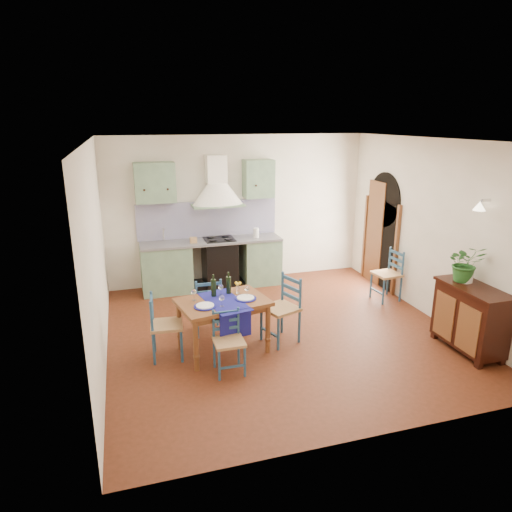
# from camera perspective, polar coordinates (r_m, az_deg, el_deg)

# --- Properties ---
(floor) EXTENTS (5.00, 5.00, 0.00)m
(floor) POSITION_cam_1_polar(r_m,az_deg,el_deg) (6.96, 3.11, -9.42)
(floor) COLOR #401D0D
(floor) RESTS_ON ground
(back_wall) EXTENTS (5.00, 0.96, 2.80)m
(back_wall) POSITION_cam_1_polar(r_m,az_deg,el_deg) (8.57, -4.89, 3.07)
(back_wall) COLOR silver
(back_wall) RESTS_ON ground
(right_wall) EXTENTS (0.26, 5.00, 2.80)m
(right_wall) POSITION_cam_1_polar(r_m,az_deg,el_deg) (7.89, 19.92, 3.07)
(right_wall) COLOR silver
(right_wall) RESTS_ON ground
(left_wall) EXTENTS (0.04, 5.00, 2.80)m
(left_wall) POSITION_cam_1_polar(r_m,az_deg,el_deg) (6.12, -19.32, -0.04)
(left_wall) COLOR silver
(left_wall) RESTS_ON ground
(ceiling) EXTENTS (5.00, 5.00, 0.01)m
(ceiling) POSITION_cam_1_polar(r_m,az_deg,el_deg) (6.26, 3.52, 14.32)
(ceiling) COLOR white
(ceiling) RESTS_ON back_wall
(dining_table) EXTENTS (1.29, 1.01, 1.06)m
(dining_table) POSITION_cam_1_polar(r_m,az_deg,el_deg) (6.16, -4.10, -6.31)
(dining_table) COLOR brown
(dining_table) RESTS_ON ground
(chair_near) EXTENTS (0.38, 0.38, 0.80)m
(chair_near) POSITION_cam_1_polar(r_m,az_deg,el_deg) (5.79, -3.46, -10.59)
(chair_near) COLOR navy
(chair_near) RESTS_ON ground
(chair_far) EXTENTS (0.43, 0.43, 0.88)m
(chair_far) POSITION_cam_1_polar(r_m,az_deg,el_deg) (6.77, -6.07, -6.04)
(chair_far) COLOR navy
(chair_far) RESTS_ON ground
(chair_left) EXTENTS (0.45, 0.45, 0.89)m
(chair_left) POSITION_cam_1_polar(r_m,az_deg,el_deg) (6.19, -11.41, -8.55)
(chair_left) COLOR navy
(chair_left) RESTS_ON ground
(chair_right) EXTENTS (0.58, 0.58, 0.96)m
(chair_right) POSITION_cam_1_polar(r_m,az_deg,el_deg) (6.50, 3.31, -6.56)
(chair_right) COLOR navy
(chair_right) RESTS_ON ground
(chair_spare) EXTENTS (0.46, 0.46, 0.90)m
(chair_spare) POSITION_cam_1_polar(r_m,az_deg,el_deg) (8.30, 16.19, -2.21)
(chair_spare) COLOR navy
(chair_spare) RESTS_ON ground
(sideboard) EXTENTS (0.50, 1.05, 0.94)m
(sideboard) POSITION_cam_1_polar(r_m,az_deg,el_deg) (6.86, 25.19, -6.84)
(sideboard) COLOR black
(sideboard) RESTS_ON ground
(potted_plant) EXTENTS (0.58, 0.55, 0.52)m
(potted_plant) POSITION_cam_1_polar(r_m,az_deg,el_deg) (6.80, 24.72, -0.81)
(potted_plant) COLOR #245C23
(potted_plant) RESTS_ON sideboard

